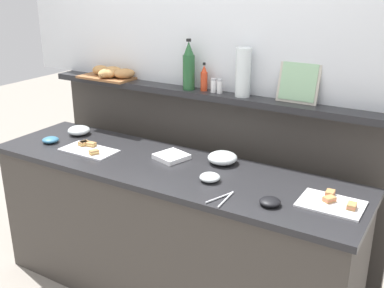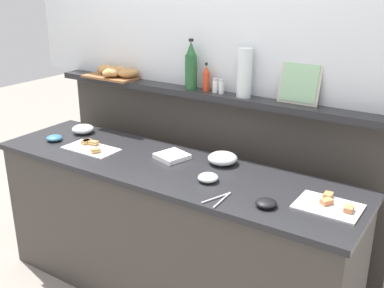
% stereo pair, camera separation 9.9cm
% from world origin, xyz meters
% --- Properties ---
extents(ground_plane, '(12.00, 12.00, 0.00)m').
position_xyz_m(ground_plane, '(0.00, 0.60, 0.00)').
color(ground_plane, gray).
extents(buffet_counter, '(2.29, 0.63, 0.90)m').
position_xyz_m(buffet_counter, '(0.00, 0.00, 0.45)').
color(buffet_counter, '#3D3833').
rests_on(buffet_counter, ground_plane).
extents(back_ledge_unit, '(2.37, 0.22, 1.25)m').
position_xyz_m(back_ledge_unit, '(0.00, 0.49, 0.66)').
color(back_ledge_unit, '#3D3833').
rests_on(back_ledge_unit, ground_plane).
extents(sandwich_platter_front, '(0.35, 0.19, 0.04)m').
position_xyz_m(sandwich_platter_front, '(-0.56, -0.05, 0.91)').
color(sandwich_platter_front, silver).
rests_on(sandwich_platter_front, buffet_counter).
extents(sandwich_platter_rear, '(0.30, 0.22, 0.04)m').
position_xyz_m(sandwich_platter_rear, '(0.95, 0.01, 0.91)').
color(sandwich_platter_rear, white).
rests_on(sandwich_platter_rear, buffet_counter).
extents(glass_bowl_large, '(0.11, 0.11, 0.04)m').
position_xyz_m(glass_bowl_large, '(0.32, -0.06, 0.92)').
color(glass_bowl_large, silver).
rests_on(glass_bowl_large, buffet_counter).
extents(glass_bowl_medium, '(0.17, 0.17, 0.07)m').
position_xyz_m(glass_bowl_medium, '(0.26, 0.20, 0.93)').
color(glass_bowl_medium, silver).
rests_on(glass_bowl_medium, buffet_counter).
extents(glass_bowl_small, '(0.15, 0.15, 0.06)m').
position_xyz_m(glass_bowl_small, '(-0.83, 0.15, 0.92)').
color(glass_bowl_small, silver).
rests_on(glass_bowl_small, buffet_counter).
extents(condiment_bowl_red, '(0.10, 0.10, 0.04)m').
position_xyz_m(condiment_bowl_red, '(0.70, -0.15, 0.91)').
color(condiment_bowl_red, black).
rests_on(condiment_bowl_red, buffet_counter).
extents(condiment_bowl_teal, '(0.11, 0.11, 0.04)m').
position_xyz_m(condiment_bowl_teal, '(-0.88, -0.07, 0.92)').
color(condiment_bowl_teal, teal).
rests_on(condiment_bowl_teal, buffet_counter).
extents(serving_tongs, '(0.08, 0.19, 0.01)m').
position_xyz_m(serving_tongs, '(0.48, -0.21, 0.90)').
color(serving_tongs, '#B7BABF').
rests_on(serving_tongs, buffet_counter).
extents(napkin_stack, '(0.21, 0.21, 0.03)m').
position_xyz_m(napkin_stack, '(-0.04, 0.10, 0.91)').
color(napkin_stack, white).
rests_on(napkin_stack, buffet_counter).
extents(wine_bottle_green, '(0.08, 0.08, 0.32)m').
position_xyz_m(wine_bottle_green, '(-0.10, 0.41, 1.40)').
color(wine_bottle_green, '#23562D').
rests_on(wine_bottle_green, back_ledge_unit).
extents(hot_sauce_bottle, '(0.04, 0.04, 0.18)m').
position_xyz_m(hot_sauce_bottle, '(-0.00, 0.43, 1.33)').
color(hot_sauce_bottle, red).
rests_on(hot_sauce_bottle, back_ledge_unit).
extents(salt_shaker, '(0.03, 0.03, 0.09)m').
position_xyz_m(salt_shaker, '(0.07, 0.42, 1.30)').
color(salt_shaker, white).
rests_on(salt_shaker, back_ledge_unit).
extents(pepper_shaker, '(0.03, 0.03, 0.09)m').
position_xyz_m(pepper_shaker, '(0.12, 0.42, 1.30)').
color(pepper_shaker, white).
rests_on(pepper_shaker, back_ledge_unit).
extents(bread_basket, '(0.43, 0.26, 0.08)m').
position_xyz_m(bread_basket, '(-0.73, 0.40, 1.29)').
color(bread_basket, brown).
rests_on(bread_basket, back_ledge_unit).
extents(framed_picture, '(0.24, 0.07, 0.24)m').
position_xyz_m(framed_picture, '(0.60, 0.46, 1.37)').
color(framed_picture, '#B2AD9E').
rests_on(framed_picture, back_ledge_unit).
extents(water_carafe, '(0.09, 0.09, 0.29)m').
position_xyz_m(water_carafe, '(0.27, 0.42, 1.40)').
color(water_carafe, silver).
rests_on(water_carafe, back_ledge_unit).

